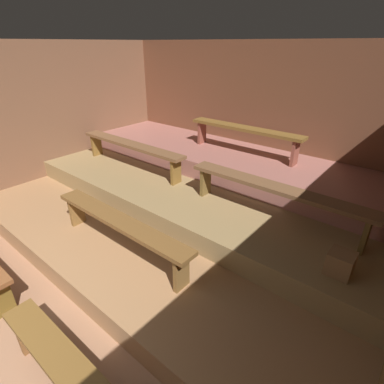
{
  "coord_description": "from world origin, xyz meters",
  "views": [
    {
      "loc": [
        2.64,
        0.44,
        2.56
      ],
      "look_at": [
        0.17,
        3.4,
        0.63
      ],
      "focal_mm": 28.01,
      "sensor_mm": 36.0,
      "label": 1
    }
  ],
  "objects": [
    {
      "name": "bench_middle_left",
      "position": [
        -1.33,
        3.56,
        0.95
      ],
      "size": [
        2.33,
        0.25,
        0.45
      ],
      "color": "brown",
      "rests_on": "platform_middle"
    },
    {
      "name": "platform_lower",
      "position": [
        0.0,
        3.39,
        0.14
      ],
      "size": [
        5.68,
        3.9,
        0.29
      ],
      "primitive_type": "cube",
      "color": "#A1744B",
      "rests_on": "ground"
    },
    {
      "name": "bench_floor_right",
      "position": [
        0.94,
        0.92,
        0.36
      ],
      "size": [
        1.5,
        0.25,
        0.45
      ],
      "color": "brown",
      "rests_on": "ground"
    },
    {
      "name": "wall_left",
      "position": [
        -2.87,
        2.67,
        1.31
      ],
      "size": [
        0.06,
        6.14,
        2.62
      ],
      "primitive_type": "cube",
      "color": "brown",
      "rests_on": "ground"
    },
    {
      "name": "platform_middle",
      "position": [
        0.0,
        4.02,
        0.43
      ],
      "size": [
        5.68,
        2.65,
        0.29
      ],
      "primitive_type": "cube",
      "color": "#93774B",
      "rests_on": "platform_lower"
    },
    {
      "name": "wall_back",
      "position": [
        0.0,
        5.37,
        1.31
      ],
      "size": [
        6.48,
        0.06,
        2.62
      ],
      "primitive_type": "cube",
      "color": "brown",
      "rests_on": "ground"
    },
    {
      "name": "bench_upper_center",
      "position": [
        0.18,
        4.76,
        1.24
      ],
      "size": [
        2.03,
        0.25,
        0.45
      ],
      "color": "brown",
      "rests_on": "platform_upper"
    },
    {
      "name": "platform_upper",
      "position": [
        0.0,
        4.61,
        0.72
      ],
      "size": [
        5.68,
        1.47,
        0.29
      ],
      "primitive_type": "cube",
      "color": "#A06358",
      "rests_on": "platform_middle"
    },
    {
      "name": "wooden_crate_middle",
      "position": [
        2.29,
        3.05,
        0.69
      ],
      "size": [
        0.23,
        0.23,
        0.23
      ],
      "primitive_type": "cube",
      "color": "olive",
      "rests_on": "platform_middle"
    },
    {
      "name": "ground",
      "position": [
        0.0,
        2.67,
        -0.04
      ],
      "size": [
        6.48,
        6.14,
        0.08
      ],
      "primitive_type": "cube",
      "color": "#9D6E50"
    },
    {
      "name": "bench_lower_center",
      "position": [
        0.1,
        2.16,
        0.66
      ],
      "size": [
        2.16,
        0.25,
        0.45
      ],
      "color": "brown",
      "rests_on": "platform_lower"
    },
    {
      "name": "bench_middle_right",
      "position": [
        1.33,
        3.56,
        0.95
      ],
      "size": [
        2.33,
        0.25,
        0.45
      ],
      "color": "brown",
      "rests_on": "platform_middle"
    }
  ]
}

